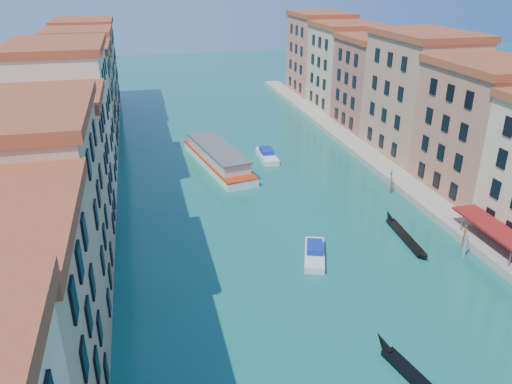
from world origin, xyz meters
TOP-DOWN VIEW (x-y plane):
  - left_bank_palazzos at (-26.00, 64.68)m, footprint 12.80×128.40m
  - right_bank_palazzos at (30.00, 65.00)m, footprint 12.80×128.40m
  - quay at (22.00, 65.00)m, footprint 4.00×140.00m
  - vaporetto_far at (-3.77, 74.25)m, footprint 9.02×22.68m
  - gondola_far at (14.16, 44.57)m, footprint 1.81×11.98m
  - motorboat_mid at (2.01, 42.90)m, footprint 4.35×7.23m
  - motorboat_far at (5.07, 75.74)m, footprint 2.66×7.84m

SIDE VIEW (x-z plane):
  - gondola_far at x=14.16m, z-range -0.50..1.19m
  - quay at x=22.00m, z-range 0.00..1.00m
  - motorboat_mid at x=2.01m, z-range -0.16..1.27m
  - motorboat_far at x=5.07m, z-range -0.18..1.43m
  - vaporetto_far at x=-3.77m, z-range -0.16..3.13m
  - left_bank_palazzos at x=-26.00m, z-range -0.79..20.21m
  - right_bank_palazzos at x=30.00m, z-range -0.75..20.25m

